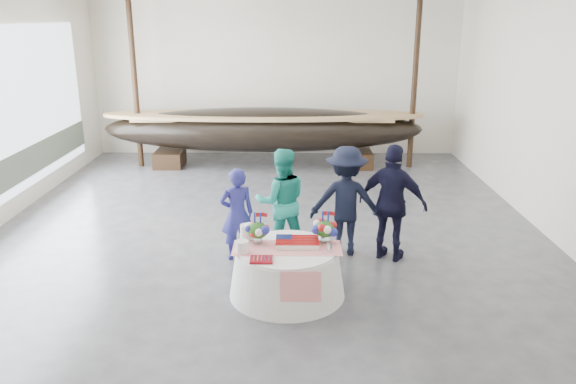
{
  "coord_description": "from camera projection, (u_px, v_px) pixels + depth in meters",
  "views": [
    {
      "loc": [
        0.47,
        -9.68,
        3.76
      ],
      "look_at": [
        0.39,
        -1.14,
        1.07
      ],
      "focal_mm": 35.0,
      "sensor_mm": 36.0,
      "label": 1
    }
  ],
  "objects": [
    {
      "name": "wall_back",
      "position": [
        276.0,
        73.0,
        15.41
      ],
      "size": [
        10.0,
        0.02,
        4.5
      ],
      "primitive_type": "cube",
      "color": "silver",
      "rests_on": "ground"
    },
    {
      "name": "open_bay",
      "position": [
        12.0,
        121.0,
        10.81
      ],
      "size": [
        0.03,
        7.0,
        3.2
      ],
      "color": "silver",
      "rests_on": "ground"
    },
    {
      "name": "guest_man_right",
      "position": [
        393.0,
        203.0,
        8.82
      ],
      "size": [
        1.19,
        0.92,
        1.88
      ],
      "primitive_type": "imported",
      "rotation": [
        0.0,
        0.0,
        2.66
      ],
      "color": "black",
      "rests_on": "ground"
    },
    {
      "name": "wall_front",
      "position": [
        227.0,
        239.0,
        3.97
      ],
      "size": [
        10.0,
        0.02,
        4.5
      ],
      "primitive_type": "cube",
      "color": "silver",
      "rests_on": "ground"
    },
    {
      "name": "guest_woman_teal",
      "position": [
        282.0,
        202.0,
        9.09
      ],
      "size": [
        0.94,
        0.78,
        1.76
      ],
      "primitive_type": "imported",
      "rotation": [
        0.0,
        0.0,
        3.28
      ],
      "color": "teal",
      "rests_on": "ground"
    },
    {
      "name": "wall_right",
      "position": [
        556.0,
        108.0,
        9.65
      ],
      "size": [
        0.02,
        12.0,
        4.5
      ],
      "primitive_type": "cube",
      "color": "silver",
      "rests_on": "ground"
    },
    {
      "name": "tabletop_items",
      "position": [
        287.0,
        234.0,
        7.82
      ],
      "size": [
        1.5,
        0.95,
        0.4
      ],
      "color": "red",
      "rests_on": "banquet_table"
    },
    {
      "name": "longboat_display",
      "position": [
        263.0,
        129.0,
        14.37
      ],
      "size": [
        8.16,
        1.63,
        1.53
      ],
      "color": "black",
      "rests_on": "ground"
    },
    {
      "name": "guest_man_left",
      "position": [
        346.0,
        201.0,
        9.06
      ],
      "size": [
        1.22,
        0.77,
        1.8
      ],
      "primitive_type": "imported",
      "rotation": [
        0.0,
        0.0,
        3.05
      ],
      "color": "black",
      "rests_on": "ground"
    },
    {
      "name": "guest_woman_blue",
      "position": [
        237.0,
        214.0,
        8.89
      ],
      "size": [
        0.63,
        0.51,
        1.51
      ],
      "primitive_type": "imported",
      "rotation": [
        0.0,
        0.0,
        3.45
      ],
      "color": "navy",
      "rests_on": "ground"
    },
    {
      "name": "floor",
      "position": [
        267.0,
        229.0,
        10.36
      ],
      "size": [
        10.0,
        12.0,
        0.01
      ],
      "primitive_type": "cube",
      "color": "#3D3D42",
      "rests_on": "ground"
    },
    {
      "name": "pavilion_structure",
      "position": [
        267.0,
        1.0,
        9.91
      ],
      "size": [
        9.8,
        11.76,
        4.5
      ],
      "color": "black",
      "rests_on": "ground"
    },
    {
      "name": "banquet_table",
      "position": [
        287.0,
        271.0,
        7.84
      ],
      "size": [
        1.62,
        1.62,
        0.7
      ],
      "color": "silver",
      "rests_on": "ground"
    }
  ]
}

